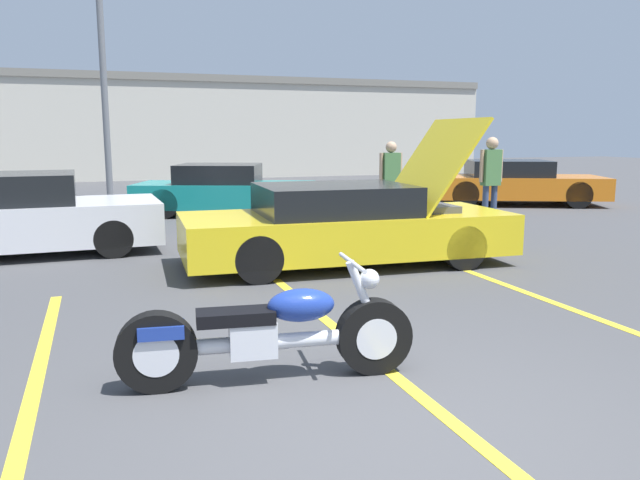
{
  "coord_description": "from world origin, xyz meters",
  "views": [
    {
      "loc": [
        -1.75,
        -3.33,
        1.91
      ],
      "look_at": [
        0.43,
        2.83,
        0.8
      ],
      "focal_mm": 35.0,
      "sensor_mm": 36.0,
      "label": 1
    }
  ],
  "objects_px": {
    "parked_car_mid_right_row": "(225,191)",
    "parked_car_mid_left_row": "(24,216)",
    "spectator_by_show_car": "(391,176)",
    "light_pole": "(107,71)",
    "motorcycle": "(269,334)",
    "show_car_hood_open": "(347,225)",
    "spectator_near_motorcycle": "(491,174)",
    "parked_car_right_row": "(513,183)"
  },
  "relations": [
    {
      "from": "parked_car_right_row",
      "to": "spectator_near_motorcycle",
      "type": "xyz_separation_m",
      "value": [
        -3.33,
        -3.75,
        0.53
      ]
    },
    {
      "from": "parked_car_mid_right_row",
      "to": "spectator_by_show_car",
      "type": "distance_m",
      "value": 4.21
    },
    {
      "from": "spectator_by_show_car",
      "to": "spectator_near_motorcycle",
      "type": "bearing_deg",
      "value": -37.29
    },
    {
      "from": "spectator_near_motorcycle",
      "to": "parked_car_mid_left_row",
      "type": "bearing_deg",
      "value": 177.78
    },
    {
      "from": "parked_car_mid_right_row",
      "to": "parked_car_mid_left_row",
      "type": "bearing_deg",
      "value": -114.88
    },
    {
      "from": "motorcycle",
      "to": "parked_car_mid_left_row",
      "type": "xyz_separation_m",
      "value": [
        -2.35,
        6.42,
        0.23
      ]
    },
    {
      "from": "parked_car_right_row",
      "to": "spectator_by_show_car",
      "type": "distance_m",
      "value": 5.56
    },
    {
      "from": "light_pole",
      "to": "parked_car_right_row",
      "type": "relative_size",
      "value": 1.29
    },
    {
      "from": "motorcycle",
      "to": "show_car_hood_open",
      "type": "height_order",
      "value": "show_car_hood_open"
    },
    {
      "from": "parked_car_mid_right_row",
      "to": "spectator_by_show_car",
      "type": "height_order",
      "value": "spectator_by_show_car"
    },
    {
      "from": "show_car_hood_open",
      "to": "parked_car_mid_left_row",
      "type": "bearing_deg",
      "value": 154.48
    },
    {
      "from": "motorcycle",
      "to": "parked_car_mid_left_row",
      "type": "height_order",
      "value": "parked_car_mid_left_row"
    },
    {
      "from": "parked_car_mid_right_row",
      "to": "parked_car_mid_left_row",
      "type": "relative_size",
      "value": 1.09
    },
    {
      "from": "motorcycle",
      "to": "spectator_near_motorcycle",
      "type": "height_order",
      "value": "spectator_near_motorcycle"
    },
    {
      "from": "parked_car_mid_left_row",
      "to": "parked_car_right_row",
      "type": "bearing_deg",
      "value": 14.67
    },
    {
      "from": "motorcycle",
      "to": "parked_car_mid_right_row",
      "type": "xyz_separation_m",
      "value": [
        1.65,
        10.29,
        0.2
      ]
    },
    {
      "from": "light_pole",
      "to": "parked_car_mid_right_row",
      "type": "xyz_separation_m",
      "value": [
        2.46,
        -3.87,
        -3.06
      ]
    },
    {
      "from": "light_pole",
      "to": "parked_car_mid_right_row",
      "type": "bearing_deg",
      "value": -57.59
    },
    {
      "from": "show_car_hood_open",
      "to": "parked_car_right_row",
      "type": "xyz_separation_m",
      "value": [
        7.28,
        5.91,
        -0.0
      ]
    },
    {
      "from": "show_car_hood_open",
      "to": "parked_car_mid_left_row",
      "type": "height_order",
      "value": "show_car_hood_open"
    },
    {
      "from": "light_pole",
      "to": "parked_car_right_row",
      "type": "bearing_deg",
      "value": -22.72
    },
    {
      "from": "parked_car_mid_left_row",
      "to": "spectator_near_motorcycle",
      "type": "xyz_separation_m",
      "value": [
        8.55,
        -0.33,
        0.51
      ]
    },
    {
      "from": "show_car_hood_open",
      "to": "spectator_by_show_car",
      "type": "xyz_separation_m",
      "value": [
        2.35,
        3.39,
        0.47
      ]
    },
    {
      "from": "parked_car_mid_left_row",
      "to": "spectator_by_show_car",
      "type": "bearing_deg",
      "value": 5.97
    },
    {
      "from": "show_car_hood_open",
      "to": "parked_car_right_row",
      "type": "distance_m",
      "value": 9.38
    },
    {
      "from": "light_pole",
      "to": "spectator_near_motorcycle",
      "type": "relative_size",
      "value": 3.52
    },
    {
      "from": "parked_car_mid_left_row",
      "to": "spectator_by_show_car",
      "type": "xyz_separation_m",
      "value": [
        6.93,
        0.9,
        0.45
      ]
    },
    {
      "from": "light_pole",
      "to": "parked_car_mid_right_row",
      "type": "distance_m",
      "value": 5.51
    },
    {
      "from": "parked_car_right_row",
      "to": "parked_car_mid_left_row",
      "type": "xyz_separation_m",
      "value": [
        -11.87,
        -3.42,
        0.02
      ]
    },
    {
      "from": "spectator_by_show_car",
      "to": "parked_car_mid_left_row",
      "type": "bearing_deg",
      "value": -172.64
    },
    {
      "from": "light_pole",
      "to": "show_car_hood_open",
      "type": "xyz_separation_m",
      "value": [
        3.04,
        -10.23,
        -3.05
      ]
    },
    {
      "from": "light_pole",
      "to": "spectator_by_show_car",
      "type": "xyz_separation_m",
      "value": [
        5.39,
        -6.84,
        -2.58
      ]
    },
    {
      "from": "motorcycle",
      "to": "parked_car_mid_right_row",
      "type": "relative_size",
      "value": 0.51
    },
    {
      "from": "motorcycle",
      "to": "spectator_near_motorcycle",
      "type": "relative_size",
      "value": 1.24
    },
    {
      "from": "show_car_hood_open",
      "to": "parked_car_mid_left_row",
      "type": "relative_size",
      "value": 1.17
    },
    {
      "from": "show_car_hood_open",
      "to": "spectator_by_show_car",
      "type": "height_order",
      "value": "show_car_hood_open"
    },
    {
      "from": "motorcycle",
      "to": "parked_car_right_row",
      "type": "xyz_separation_m",
      "value": [
        9.52,
        9.84,
        0.21
      ]
    },
    {
      "from": "show_car_hood_open",
      "to": "spectator_near_motorcycle",
      "type": "bearing_deg",
      "value": 31.58
    },
    {
      "from": "light_pole",
      "to": "parked_car_right_row",
      "type": "xyz_separation_m",
      "value": [
        10.33,
        -4.32,
        -3.05
      ]
    },
    {
      "from": "motorcycle",
      "to": "light_pole",
      "type": "bearing_deg",
      "value": 100.27
    },
    {
      "from": "show_car_hood_open",
      "to": "parked_car_right_row",
      "type": "height_order",
      "value": "show_car_hood_open"
    },
    {
      "from": "parked_car_right_row",
      "to": "parked_car_mid_left_row",
      "type": "distance_m",
      "value": 12.35
    }
  ]
}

